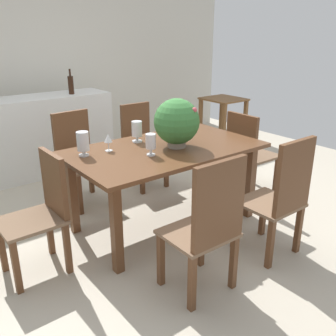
{
  "coord_description": "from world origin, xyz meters",
  "views": [
    {
      "loc": [
        -1.95,
        -2.72,
        1.77
      ],
      "look_at": [
        0.05,
        -0.14,
        0.55
      ],
      "focal_mm": 40.09,
      "sensor_mm": 36.0,
      "label": 1
    }
  ],
  "objects_px": {
    "flower_centerpiece": "(177,122)",
    "wine_glass": "(108,139)",
    "side_table": "(223,110)",
    "wine_bottle_clear": "(71,85)",
    "chair_head_end": "(42,209)",
    "chair_foot_end": "(248,150)",
    "dining_table": "(165,157)",
    "crystal_vase_left": "(151,142)",
    "crystal_vase_center_near": "(83,142)",
    "chair_far_left": "(78,154)",
    "crystal_vase_right": "(137,130)",
    "chair_near_left": "(209,223)",
    "chair_far_right": "(140,142)",
    "kitchen_counter": "(33,137)",
    "chair_near_right": "(281,195)"
  },
  "relations": [
    {
      "from": "flower_centerpiece",
      "to": "wine_glass",
      "type": "xyz_separation_m",
      "value": [
        -0.54,
        0.27,
        -0.12
      ]
    },
    {
      "from": "flower_centerpiece",
      "to": "side_table",
      "type": "relative_size",
      "value": 0.58
    },
    {
      "from": "wine_bottle_clear",
      "to": "chair_head_end",
      "type": "bearing_deg",
      "value": -120.63
    },
    {
      "from": "chair_head_end",
      "to": "chair_foot_end",
      "type": "relative_size",
      "value": 0.99
    },
    {
      "from": "dining_table",
      "to": "crystal_vase_left",
      "type": "height_order",
      "value": "crystal_vase_left"
    },
    {
      "from": "dining_table",
      "to": "crystal_vase_center_near",
      "type": "bearing_deg",
      "value": 161.51
    },
    {
      "from": "dining_table",
      "to": "chair_far_left",
      "type": "bearing_deg",
      "value": 111.82
    },
    {
      "from": "wine_glass",
      "to": "crystal_vase_right",
      "type": "bearing_deg",
      "value": 12.93
    },
    {
      "from": "chair_near_left",
      "to": "chair_far_right",
      "type": "bearing_deg",
      "value": -111.21
    },
    {
      "from": "dining_table",
      "to": "kitchen_counter",
      "type": "relative_size",
      "value": 0.87
    },
    {
      "from": "crystal_vase_right",
      "to": "chair_near_left",
      "type": "bearing_deg",
      "value": -102.72
    },
    {
      "from": "wine_glass",
      "to": "kitchen_counter",
      "type": "relative_size",
      "value": 0.08
    },
    {
      "from": "dining_table",
      "to": "chair_head_end",
      "type": "relative_size",
      "value": 1.87
    },
    {
      "from": "chair_far_left",
      "to": "side_table",
      "type": "bearing_deg",
      "value": 6.2
    },
    {
      "from": "flower_centerpiece",
      "to": "chair_far_left",
      "type": "bearing_deg",
      "value": 115.02
    },
    {
      "from": "dining_table",
      "to": "chair_far_right",
      "type": "bearing_deg",
      "value": 68.38
    },
    {
      "from": "chair_foot_end",
      "to": "dining_table",
      "type": "bearing_deg",
      "value": 90.87
    },
    {
      "from": "flower_centerpiece",
      "to": "crystal_vase_right",
      "type": "distance_m",
      "value": 0.42
    },
    {
      "from": "chair_near_left",
      "to": "crystal_vase_center_near",
      "type": "bearing_deg",
      "value": -76.2
    },
    {
      "from": "crystal_vase_right",
      "to": "kitchen_counter",
      "type": "distance_m",
      "value": 1.86
    },
    {
      "from": "crystal_vase_left",
      "to": "kitchen_counter",
      "type": "height_order",
      "value": "kitchen_counter"
    },
    {
      "from": "side_table",
      "to": "dining_table",
      "type": "bearing_deg",
      "value": -146.86
    },
    {
      "from": "chair_near_right",
      "to": "wine_glass",
      "type": "height_order",
      "value": "chair_near_right"
    },
    {
      "from": "side_table",
      "to": "chair_head_end",
      "type": "bearing_deg",
      "value": -156.55
    },
    {
      "from": "flower_centerpiece",
      "to": "crystal_vase_right",
      "type": "relative_size",
      "value": 2.22
    },
    {
      "from": "crystal_vase_center_near",
      "to": "side_table",
      "type": "height_order",
      "value": "crystal_vase_center_near"
    },
    {
      "from": "wine_bottle_clear",
      "to": "kitchen_counter",
      "type": "bearing_deg",
      "value": 170.42
    },
    {
      "from": "chair_head_end",
      "to": "flower_centerpiece",
      "type": "distance_m",
      "value": 1.34
    },
    {
      "from": "crystal_vase_right",
      "to": "wine_bottle_clear",
      "type": "xyz_separation_m",
      "value": [
        0.12,
        1.68,
        0.22
      ]
    },
    {
      "from": "chair_foot_end",
      "to": "chair_near_right",
      "type": "xyz_separation_m",
      "value": [
        -0.76,
        -0.99,
        0.04
      ]
    },
    {
      "from": "chair_head_end",
      "to": "chair_foot_end",
      "type": "distance_m",
      "value": 2.3
    },
    {
      "from": "chair_far_right",
      "to": "wine_bottle_clear",
      "type": "relative_size",
      "value": 3.07
    },
    {
      "from": "chair_near_right",
      "to": "flower_centerpiece",
      "type": "relative_size",
      "value": 2.32
    },
    {
      "from": "chair_far_left",
      "to": "crystal_vase_center_near",
      "type": "xyz_separation_m",
      "value": [
        -0.28,
        -0.77,
        0.36
      ]
    },
    {
      "from": "flower_centerpiece",
      "to": "chair_far_right",
      "type": "bearing_deg",
      "value": 73.92
    },
    {
      "from": "wine_glass",
      "to": "crystal_vase_left",
      "type": "bearing_deg",
      "value": -56.12
    },
    {
      "from": "chair_near_left",
      "to": "chair_far_left",
      "type": "height_order",
      "value": "chair_near_left"
    },
    {
      "from": "flower_centerpiece",
      "to": "crystal_vase_right",
      "type": "height_order",
      "value": "flower_centerpiece"
    },
    {
      "from": "chair_near_left",
      "to": "chair_near_right",
      "type": "distance_m",
      "value": 0.78
    },
    {
      "from": "crystal_vase_center_near",
      "to": "wine_glass",
      "type": "bearing_deg",
      "value": -2.21
    },
    {
      "from": "crystal_vase_right",
      "to": "chair_far_right",
      "type": "bearing_deg",
      "value": 54.48
    },
    {
      "from": "chair_far_right",
      "to": "side_table",
      "type": "distance_m",
      "value": 1.96
    },
    {
      "from": "chair_near_left",
      "to": "wine_bottle_clear",
      "type": "xyz_separation_m",
      "value": [
        0.41,
        2.97,
        0.55
      ]
    },
    {
      "from": "dining_table",
      "to": "crystal_vase_right",
      "type": "xyz_separation_m",
      "value": [
        -0.1,
        0.3,
        0.21
      ]
    },
    {
      "from": "chair_near_left",
      "to": "chair_foot_end",
      "type": "distance_m",
      "value": 1.83
    },
    {
      "from": "chair_far_right",
      "to": "side_table",
      "type": "height_order",
      "value": "chair_far_right"
    },
    {
      "from": "chair_far_right",
      "to": "chair_far_left",
      "type": "height_order",
      "value": "chair_far_left"
    },
    {
      "from": "chair_far_right",
      "to": "chair_far_left",
      "type": "bearing_deg",
      "value": -179.84
    },
    {
      "from": "chair_near_left",
      "to": "crystal_vase_center_near",
      "type": "distance_m",
      "value": 1.3
    },
    {
      "from": "chair_near_left",
      "to": "flower_centerpiece",
      "type": "height_order",
      "value": "flower_centerpiece"
    }
  ]
}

